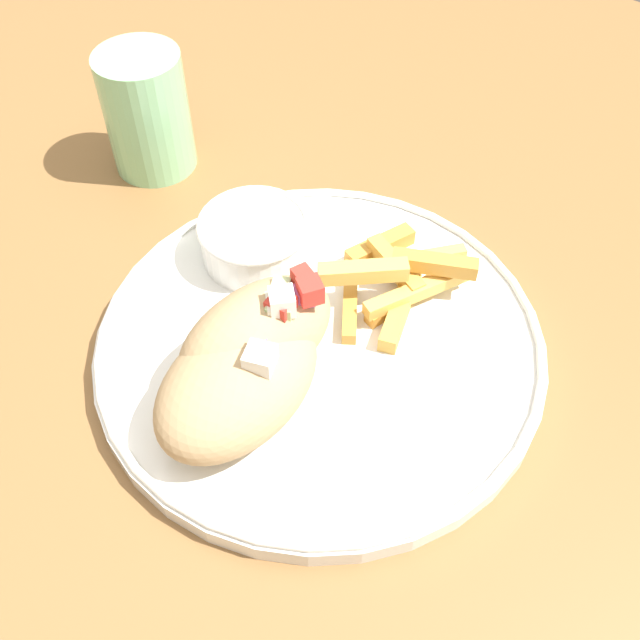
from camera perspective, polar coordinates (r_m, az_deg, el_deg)
table at (r=0.59m, az=-6.10°, el=-6.18°), size 1.27×1.27×0.74m
plate at (r=0.51m, az=0.00°, el=-1.73°), size 0.31×0.31×0.02m
pita_sandwich_near at (r=0.46m, az=-6.22°, el=-4.64°), size 0.12×0.08×0.07m
pita_sandwich_far at (r=0.47m, az=-4.77°, el=-1.20°), size 0.12×0.09×0.07m
fries_pile at (r=0.53m, az=5.78°, el=3.17°), size 0.13×0.10×0.04m
sauce_ramekin at (r=0.55m, az=-5.00°, el=6.35°), size 0.08×0.08×0.03m
water_glass at (r=0.66m, az=-12.98°, el=14.80°), size 0.07×0.07×0.10m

